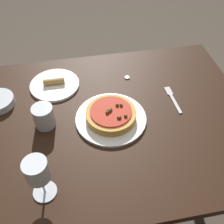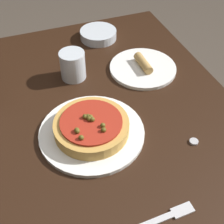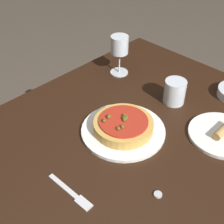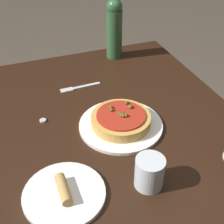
% 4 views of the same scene
% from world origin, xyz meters
% --- Properties ---
extents(dining_table, '(1.20, 0.90, 0.71)m').
position_xyz_m(dining_table, '(0.00, 0.00, 0.62)').
color(dining_table, black).
rests_on(dining_table, ground_plane).
extents(dinner_plate, '(0.29, 0.29, 0.01)m').
position_xyz_m(dinner_plate, '(-0.00, -0.01, 0.71)').
color(dinner_plate, white).
rests_on(dinner_plate, dining_table).
extents(pizza, '(0.21, 0.21, 0.05)m').
position_xyz_m(pizza, '(-0.00, -0.01, 0.74)').
color(pizza, gold).
rests_on(pizza, dinner_plate).
extents(wine_bottle, '(0.07, 0.07, 0.32)m').
position_xyz_m(wine_bottle, '(0.51, -0.18, 0.85)').
color(wine_bottle, '#2D5633').
rests_on(wine_bottle, dining_table).
extents(water_cup, '(0.08, 0.08, 0.09)m').
position_xyz_m(water_cup, '(-0.26, 0.01, 0.75)').
color(water_cup, silver).
rests_on(water_cup, dining_table).
extents(fork, '(0.03, 0.17, 0.00)m').
position_xyz_m(fork, '(0.29, 0.06, 0.71)').
color(fork, silver).
rests_on(fork, dining_table).
extents(side_plate, '(0.23, 0.23, 0.04)m').
position_xyz_m(side_plate, '(-0.22, 0.24, 0.71)').
color(side_plate, white).
rests_on(side_plate, dining_table).
extents(bottle_cap, '(0.02, 0.02, 0.01)m').
position_xyz_m(bottle_cap, '(0.13, 0.24, 0.71)').
color(bottle_cap, '#B7B7BC').
rests_on(bottle_cap, dining_table).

